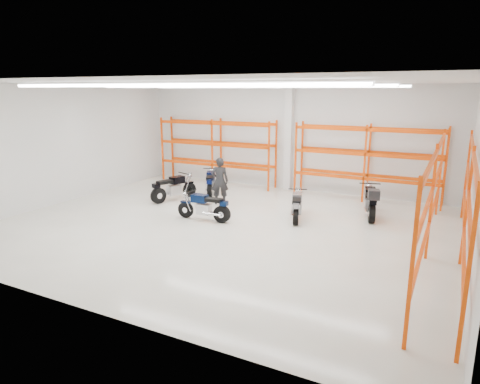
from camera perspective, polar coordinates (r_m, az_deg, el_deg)
The scene contains 12 objects.
ground at distance 13.91m, azimuth -2.33°, elevation -4.47°, with size 14.00×14.00×0.00m, color beige.
room_shell at distance 13.29m, azimuth -2.41°, elevation 9.15°, with size 14.02×12.02×4.51m.
motorcycle_main at distance 14.34m, azimuth -4.58°, elevation -2.06°, with size 1.97×0.65×0.97m.
motorcycle_back_a at distance 17.07m, azimuth -9.05°, elevation 0.46°, with size 0.95×2.04×1.04m.
motorcycle_back_b at distance 17.85m, azimuth -3.95°, elevation 1.15°, with size 1.10×1.92×1.03m.
motorcycle_back_c at distance 14.52m, azimuth 7.56°, elevation -1.98°, with size 0.82×1.88×0.95m.
motorcycle_back_d at distance 15.22m, azimuth 17.02°, elevation -1.29°, with size 0.97×2.24×1.16m.
standing_man at distance 16.26m, azimuth -2.72°, elevation 1.48°, with size 0.66×0.43×1.81m, color black.
structural_column at distance 18.62m, azimuth 6.51°, elevation 7.14°, with size 0.32×0.32×4.50m, color white.
pallet_racking_back_left at distance 19.83m, azimuth -3.15°, elevation 6.24°, with size 5.67×0.87×3.00m.
pallet_racking_back_right at distance 17.45m, azimuth 16.59°, elevation 4.70°, with size 5.67×0.87×3.00m.
pallet_racking_side at distance 11.76m, azimuth 26.24°, elevation -0.06°, with size 0.87×9.07×3.00m.
Camera 1 is at (6.54, -11.50, 4.29)m, focal length 32.00 mm.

